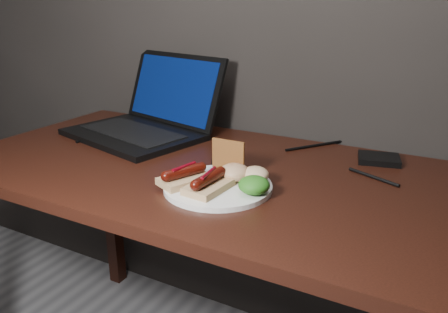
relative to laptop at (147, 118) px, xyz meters
name	(u,v)px	position (x,y,z in m)	size (l,w,h in m)	color
desk	(210,197)	(0.34, -0.17, -0.14)	(1.40, 0.70, 0.75)	#33150C
laptop	(147,118)	(0.00, 0.00, 0.00)	(0.49, 0.46, 0.25)	black
hard_drive	(379,159)	(0.72, 0.08, -0.04)	(0.11, 0.09, 0.02)	black
desk_cables	(236,151)	(0.34, -0.03, -0.05)	(0.92, 0.45, 0.01)	black
plate	(218,186)	(0.42, -0.29, -0.04)	(0.25, 0.25, 0.01)	white
bread_sausage_left	(184,176)	(0.35, -0.32, -0.02)	(0.11, 0.13, 0.04)	#DEAF82
bread_sausage_center	(209,183)	(0.42, -0.33, -0.02)	(0.08, 0.12, 0.04)	#DEAF82
crispbread	(228,157)	(0.41, -0.22, 0.00)	(0.09, 0.01, 0.09)	#A55D2D
salad_greens	(254,185)	(0.52, -0.30, -0.02)	(0.07, 0.07, 0.04)	#194F0F
salsa_mound	(234,172)	(0.45, -0.25, -0.02)	(0.07, 0.07, 0.04)	maroon
coleslaw_mound	(255,174)	(0.49, -0.23, -0.02)	(0.06, 0.06, 0.04)	beige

